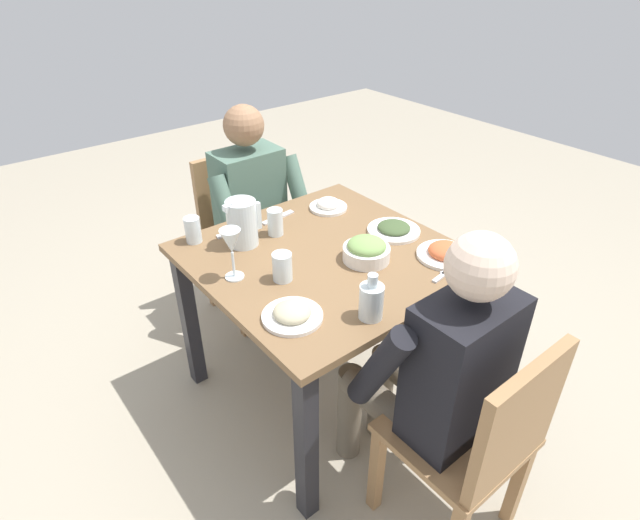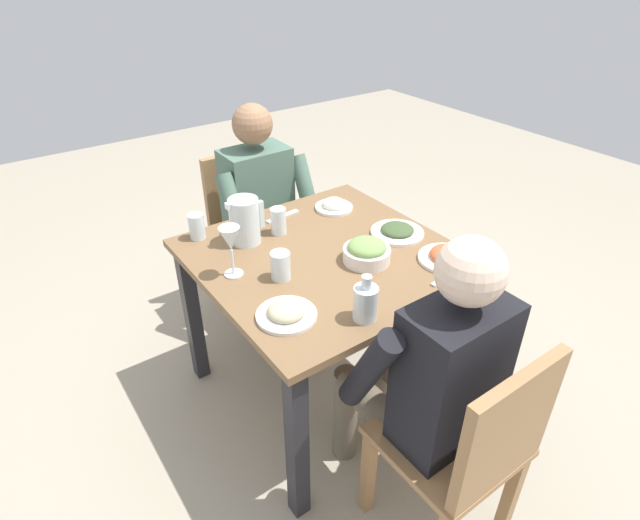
% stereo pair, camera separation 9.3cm
% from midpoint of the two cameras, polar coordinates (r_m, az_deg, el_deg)
% --- Properties ---
extents(ground_plane, '(8.00, 8.00, 0.00)m').
position_cam_midpoint_polar(ground_plane, '(2.46, -0.62, -14.10)').
color(ground_plane, '#9E937F').
extents(dining_table, '(0.96, 0.96, 0.74)m').
position_cam_midpoint_polar(dining_table, '(2.06, -0.72, -2.05)').
color(dining_table, brown).
rests_on(dining_table, ground_plane).
extents(chair_near, '(0.40, 0.40, 0.86)m').
position_cam_midpoint_polar(chair_near, '(1.72, 15.81, -18.74)').
color(chair_near, '#997047').
rests_on(chair_near, ground_plane).
extents(chair_far, '(0.40, 0.40, 0.86)m').
position_cam_midpoint_polar(chair_far, '(2.76, -9.76, 3.66)').
color(chair_far, '#997047').
rests_on(chair_far, ground_plane).
extents(diner_near, '(0.48, 0.53, 1.15)m').
position_cam_midpoint_polar(diner_near, '(1.69, 11.03, -11.77)').
color(diner_near, black).
rests_on(diner_near, ground_plane).
extents(diner_far, '(0.48, 0.53, 1.15)m').
position_cam_midpoint_polar(diner_far, '(2.54, -7.73, 4.85)').
color(diner_far, '#4C6B5B').
rests_on(diner_far, ground_plane).
extents(water_pitcher, '(0.16, 0.12, 0.19)m').
position_cam_midpoint_polar(water_pitcher, '(2.05, -9.97, 4.09)').
color(water_pitcher, silver).
rests_on(water_pitcher, dining_table).
extents(salad_bowl, '(0.18, 0.18, 0.09)m').
position_cam_midpoint_polar(salad_bowl, '(1.94, 3.84, 1.08)').
color(salad_bowl, white).
rests_on(salad_bowl, dining_table).
extents(plate_yoghurt, '(0.17, 0.17, 0.05)m').
position_cam_midpoint_polar(plate_yoghurt, '(2.33, -0.22, 6.13)').
color(plate_yoghurt, white).
rests_on(plate_yoghurt, dining_table).
extents(plate_beans, '(0.20, 0.20, 0.05)m').
position_cam_midpoint_polar(plate_beans, '(1.66, -4.73, -6.01)').
color(plate_beans, white).
rests_on(plate_beans, dining_table).
extents(plate_dolmas, '(0.22, 0.22, 0.04)m').
position_cam_midpoint_polar(plate_dolmas, '(2.16, 7.00, 3.44)').
color(plate_dolmas, white).
rests_on(plate_dolmas, dining_table).
extents(plate_rice_curry, '(0.22, 0.22, 0.06)m').
position_cam_midpoint_polar(plate_rice_curry, '(2.02, 12.60, 0.79)').
color(plate_rice_curry, white).
rests_on(plate_rice_curry, dining_table).
extents(water_glass_center, '(0.07, 0.07, 0.11)m').
position_cam_midpoint_polar(water_glass_center, '(1.83, -5.69, -0.79)').
color(water_glass_center, silver).
rests_on(water_glass_center, dining_table).
extents(water_glass_far_left, '(0.06, 0.06, 0.11)m').
position_cam_midpoint_polar(water_glass_far_left, '(2.13, -15.23, 3.25)').
color(water_glass_far_left, silver).
rests_on(water_glass_far_left, dining_table).
extents(water_glass_by_pitcher, '(0.06, 0.06, 0.11)m').
position_cam_midpoint_polar(water_glass_by_pitcher, '(2.12, -6.28, 4.21)').
color(water_glass_by_pitcher, silver).
rests_on(water_glass_by_pitcher, dining_table).
extents(wine_glass, '(0.08, 0.08, 0.20)m').
position_cam_midpoint_polar(wine_glass, '(1.82, -11.33, 1.77)').
color(wine_glass, silver).
rests_on(wine_glass, dining_table).
extents(oil_carafe, '(0.08, 0.08, 0.16)m').
position_cam_midpoint_polar(oil_carafe, '(1.65, 4.11, -4.81)').
color(oil_carafe, silver).
rests_on(oil_carafe, dining_table).
extents(salt_shaker, '(0.03, 0.03, 0.05)m').
position_cam_midpoint_polar(salt_shaker, '(2.25, -9.49, 4.87)').
color(salt_shaker, white).
rests_on(salt_shaker, dining_table).
extents(fork_near, '(0.17, 0.06, 0.01)m').
position_cam_midpoint_polar(fork_near, '(2.17, -10.51, 3.00)').
color(fork_near, silver).
rests_on(fork_near, dining_table).
extents(knife_near, '(0.19, 0.04, 0.01)m').
position_cam_midpoint_polar(knife_near, '(1.93, 12.70, -1.28)').
color(knife_near, silver).
rests_on(knife_near, dining_table).
extents(fork_far, '(0.17, 0.05, 0.01)m').
position_cam_midpoint_polar(fork_far, '(2.27, -5.89, 4.73)').
color(fork_far, silver).
rests_on(fork_far, dining_table).
extents(knife_far, '(0.19, 0.05, 0.01)m').
position_cam_midpoint_polar(knife_far, '(1.97, 14.11, -0.82)').
color(knife_far, silver).
rests_on(knife_far, dining_table).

